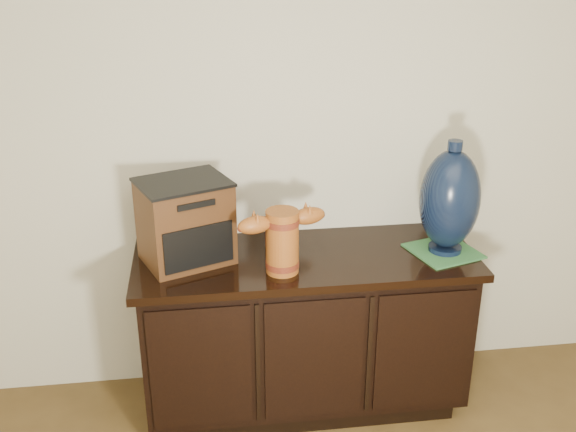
{
  "coord_description": "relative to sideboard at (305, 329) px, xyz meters",
  "views": [
    {
      "loc": [
        -0.42,
        -0.32,
        2.03
      ],
      "look_at": [
        -0.08,
        2.18,
        0.96
      ],
      "focal_mm": 42.0,
      "sensor_mm": 36.0,
      "label": 1
    }
  ],
  "objects": [
    {
      "name": "sideboard",
      "position": [
        0.0,
        0.0,
        0.0
      ],
      "size": [
        1.46,
        0.56,
        0.75
      ],
      "color": "black",
      "rests_on": "ground"
    },
    {
      "name": "lamp_base",
      "position": [
        0.6,
        -0.04,
        0.61
      ],
      "size": [
        0.32,
        0.32,
        0.49
      ],
      "rotation": [
        0.0,
        0.0,
        0.29
      ],
      "color": "black",
      "rests_on": "green_mat"
    },
    {
      "name": "terracotta_vessel",
      "position": [
        -0.12,
        -0.13,
        0.52
      ],
      "size": [
        0.38,
        0.17,
        0.27
      ],
      "rotation": [
        0.0,
        0.0,
        0.27
      ],
      "color": "#A0551D",
      "rests_on": "sideboard"
    },
    {
      "name": "spray_can",
      "position": [
        -0.13,
        0.12,
        0.45
      ],
      "size": [
        0.06,
        0.06,
        0.16
      ],
      "color": "#611710",
      "rests_on": "sideboard"
    },
    {
      "name": "green_mat",
      "position": [
        0.6,
        -0.04,
        0.37
      ],
      "size": [
        0.33,
        0.33,
        0.01
      ],
      "primitive_type": "cube",
      "rotation": [
        0.0,
        0.0,
        0.29
      ],
      "color": "#306A36",
      "rests_on": "sideboard"
    },
    {
      "name": "tv_radio",
      "position": [
        -0.5,
        0.03,
        0.55
      ],
      "size": [
        0.43,
        0.39,
        0.35
      ],
      "rotation": [
        0.0,
        0.0,
        0.38
      ],
      "color": "#432510",
      "rests_on": "sideboard"
    }
  ]
}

